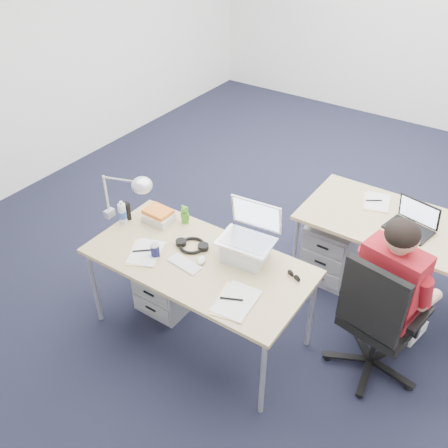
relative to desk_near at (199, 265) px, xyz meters
The scene contains 23 objects.
floor 1.51m from the desk_near, 87.41° to the left, with size 7.00×7.00×0.00m, color black.
room 1.70m from the desk_near, 87.41° to the left, with size 6.02×7.02×2.80m.
desk_near is the anchor object (origin of this frame).
desk_far 1.65m from the desk_near, 48.94° to the left, with size 1.60×0.80×0.73m.
office_chair 1.34m from the desk_near, 18.49° to the left, with size 0.77×0.77×1.05m.
seated_person 1.37m from the desk_near, 25.19° to the left, with size 0.48×0.75×1.28m.
drawer_pedestal_near 0.59m from the desk_near, 161.21° to the left, with size 0.40×0.50×0.55m, color #A1A3A6.
drawer_pedestal_far 1.40m from the desk_near, 66.14° to the left, with size 0.40×0.50×0.55m, color #A1A3A6.
silver_laptop 0.42m from the desk_near, 37.53° to the left, with size 0.38×0.30×0.40m, color silver, non-canonical shape.
wireless_keyboard 0.12m from the desk_near, 117.09° to the right, with size 0.25×0.10×0.01m, color white.
computer_mouse 0.07m from the desk_near, 14.56° to the right, with size 0.06×0.09×0.03m, color white.
headphones 0.17m from the desk_near, 143.44° to the left, with size 0.25×0.19×0.04m, color black, non-canonical shape.
can_koozie 0.32m from the desk_near, 153.92° to the right, with size 0.06×0.06×0.10m, color #161645.
water_bottle 0.76m from the desk_near, behind, with size 0.06×0.06×0.20m, color silver.
bear_figurine 0.49m from the desk_near, 138.95° to the left, with size 0.08×0.06×0.15m, color #307F21, non-canonical shape.
book_stack 0.59m from the desk_near, 158.83° to the left, with size 0.22×0.17×0.10m, color silver.
cordless_phone 0.77m from the desk_near, behind, with size 0.04×0.03×0.15m, color black.
papers_left 0.40m from the desk_near, 156.84° to the right, with size 0.21×0.29×0.01m, color #FFDB93.
papers_right 0.49m from the desk_near, 25.49° to the right, with size 0.22×0.32×0.01m, color #FFDB93.
sunglasses 0.68m from the desk_near, 18.19° to the left, with size 0.12×0.05×0.03m, color black, non-canonical shape.
desk_lamp 0.81m from the desk_near, behind, with size 0.44×0.16×0.50m, color silver, non-canonical shape.
dark_laptop 1.63m from the desk_near, 46.43° to the left, with size 0.33×0.32×0.24m, color black, non-canonical shape.
far_papers 1.61m from the desk_near, 61.20° to the left, with size 0.20×0.28×0.01m, color white.
Camera 1 is at (1.60, -3.48, 2.99)m, focal length 40.00 mm.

